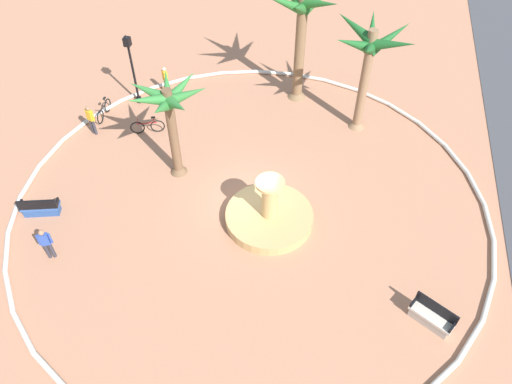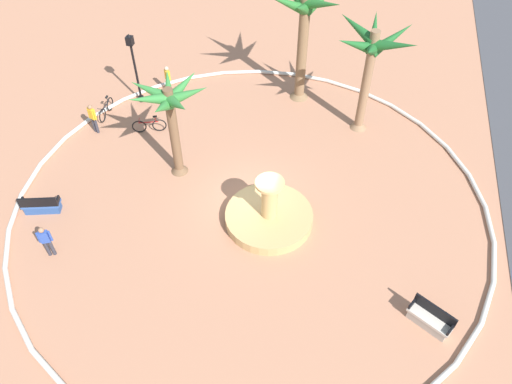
% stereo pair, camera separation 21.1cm
% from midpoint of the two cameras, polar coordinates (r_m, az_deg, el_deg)
% --- Properties ---
extents(ground_plane, '(80.00, 80.00, 0.00)m').
position_cam_midpoint_polar(ground_plane, '(21.99, -0.90, -1.21)').
color(ground_plane, tan).
extents(plaza_curb, '(20.55, 20.55, 0.20)m').
position_cam_midpoint_polar(plaza_curb, '(21.92, -0.90, -1.03)').
color(plaza_curb, silver).
rests_on(plaza_curb, ground).
extents(fountain, '(3.70, 3.70, 2.33)m').
position_cam_midpoint_polar(fountain, '(21.06, 1.23, -2.71)').
color(fountain, tan).
rests_on(fountain, ground).
extents(palm_tree_near_fountain, '(4.27, 3.97, 6.28)m').
position_cam_midpoint_polar(palm_tree_near_fountain, '(25.66, 4.97, 18.91)').
color(palm_tree_near_fountain, brown).
rests_on(palm_tree_near_fountain, ground).
extents(palm_tree_by_curb, '(3.99, 3.84, 5.62)m').
position_cam_midpoint_polar(palm_tree_by_curb, '(23.99, 12.51, 15.11)').
color(palm_tree_by_curb, '#8E6B4C').
rests_on(palm_tree_by_curb, ground).
extents(palm_tree_mid_plaza, '(3.30, 3.41, 4.82)m').
position_cam_midpoint_polar(palm_tree_mid_plaza, '(21.28, -10.15, 9.38)').
color(palm_tree_mid_plaza, brown).
rests_on(palm_tree_mid_plaza, ground).
extents(bench_east, '(1.23, 1.64, 1.00)m').
position_cam_midpoint_polar(bench_east, '(19.25, 19.01, -13.35)').
color(bench_east, beige).
rests_on(bench_east, ground).
extents(bench_west, '(0.93, 1.68, 1.00)m').
position_cam_midpoint_polar(bench_west, '(23.24, -23.53, -1.70)').
color(bench_west, '#335BA8').
rests_on(bench_west, ground).
extents(lamppost, '(0.32, 0.32, 3.96)m').
position_cam_midpoint_polar(lamppost, '(26.99, -14.18, 13.90)').
color(lamppost, black).
rests_on(lamppost, ground).
extents(bicycle_red_frame, '(1.72, 0.44, 0.94)m').
position_cam_midpoint_polar(bicycle_red_frame, '(27.45, -17.12, 8.84)').
color(bicycle_red_frame, black).
rests_on(bicycle_red_frame, ground).
extents(bicycle_by_lamppost, '(0.68, 1.64, 0.94)m').
position_cam_midpoint_polar(bicycle_by_lamppost, '(25.83, -12.45, 7.29)').
color(bicycle_by_lamppost, black).
rests_on(bicycle_by_lamppost, ground).
extents(person_cyclist_helmet, '(0.41, 0.39, 1.65)m').
position_cam_midpoint_polar(person_cyclist_helmet, '(28.08, -10.48, 12.52)').
color(person_cyclist_helmet, '#33333D').
rests_on(person_cyclist_helmet, ground).
extents(person_cyclist_photo, '(0.31, 0.50, 1.65)m').
position_cam_midpoint_polar(person_cyclist_photo, '(26.17, -18.50, 7.91)').
color(person_cyclist_photo, '#33333D').
rests_on(person_cyclist_photo, ground).
extents(person_pedestrian_stroll, '(0.32, 0.49, 1.63)m').
position_cam_midpoint_polar(person_pedestrian_stroll, '(21.08, -23.05, -5.31)').
color(person_pedestrian_stroll, '#33333D').
rests_on(person_pedestrian_stroll, ground).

